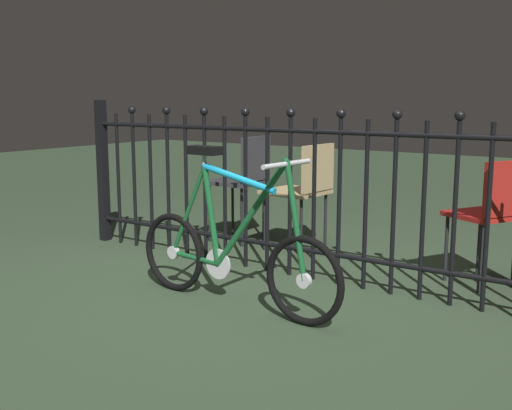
{
  "coord_description": "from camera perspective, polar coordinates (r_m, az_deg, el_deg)",
  "views": [
    {
      "loc": [
        2.11,
        -2.78,
        1.18
      ],
      "look_at": [
        0.02,
        0.2,
        0.55
      ],
      "focal_mm": 43.88,
      "sensor_mm": 36.0,
      "label": 1
    }
  ],
  "objects": [
    {
      "name": "bicycle",
      "position": [
        3.54,
        -2.13,
        -4.26
      ],
      "size": [
        1.45,
        0.4,
        0.91
      ],
      "color": "black",
      "rests_on": "ground"
    },
    {
      "name": "chair_tan",
      "position": [
        4.79,
        4.43,
        1.79
      ],
      "size": [
        0.45,
        0.45,
        0.83
      ],
      "color": "black",
      "rests_on": "ground"
    },
    {
      "name": "ground_plane",
      "position": [
        3.68,
        -2.07,
        -8.88
      ],
      "size": [
        20.0,
        20.0,
        0.0
      ],
      "primitive_type": "plane",
      "color": "#32442F"
    },
    {
      "name": "chair_red",
      "position": [
        4.13,
        20.66,
        -0.33
      ],
      "size": [
        0.49,
        0.49,
        0.8
      ],
      "color": "black",
      "rests_on": "ground"
    },
    {
      "name": "chair_charcoal",
      "position": [
        5.08,
        -1.05,
        2.66
      ],
      "size": [
        0.41,
        0.41,
        0.87
      ],
      "color": "black",
      "rests_on": "ground"
    },
    {
      "name": "iron_fence",
      "position": [
        4.13,
        2.79,
        1.52
      ],
      "size": [
        3.77,
        0.07,
        1.16
      ],
      "color": "black",
      "rests_on": "ground"
    }
  ]
}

